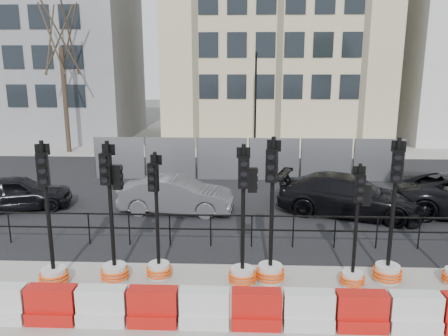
{
  "coord_description": "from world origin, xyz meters",
  "views": [
    {
      "loc": [
        -0.35,
        -10.77,
        5.17
      ],
      "look_at": [
        -0.88,
        3.0,
        1.97
      ],
      "focal_mm": 35.0,
      "sensor_mm": 36.0,
      "label": 1
    }
  ],
  "objects_px": {
    "traffic_signal_d": "(243,253)",
    "car_c": "(348,195)",
    "car_a": "(17,193)",
    "traffic_signal_a": "(52,257)"
  },
  "relations": [
    {
      "from": "car_a",
      "to": "car_c",
      "type": "bearing_deg",
      "value": -106.94
    },
    {
      "from": "traffic_signal_d",
      "to": "car_c",
      "type": "relative_size",
      "value": 0.64
    },
    {
      "from": "traffic_signal_d",
      "to": "car_a",
      "type": "xyz_separation_m",
      "value": [
        -8.29,
        5.39,
        -0.18
      ]
    },
    {
      "from": "traffic_signal_a",
      "to": "car_c",
      "type": "height_order",
      "value": "traffic_signal_a"
    },
    {
      "from": "car_a",
      "to": "car_c",
      "type": "distance_m",
      "value": 12.05
    },
    {
      "from": "traffic_signal_a",
      "to": "traffic_signal_d",
      "type": "xyz_separation_m",
      "value": [
        4.57,
        0.21,
        0.09
      ]
    },
    {
      "from": "car_a",
      "to": "car_c",
      "type": "height_order",
      "value": "car_c"
    },
    {
      "from": "traffic_signal_a",
      "to": "car_a",
      "type": "xyz_separation_m",
      "value": [
        -3.72,
        5.6,
        -0.08
      ]
    },
    {
      "from": "traffic_signal_d",
      "to": "car_c",
      "type": "bearing_deg",
      "value": 51.97
    },
    {
      "from": "car_c",
      "to": "car_a",
      "type": "bearing_deg",
      "value": 107.0
    }
  ]
}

